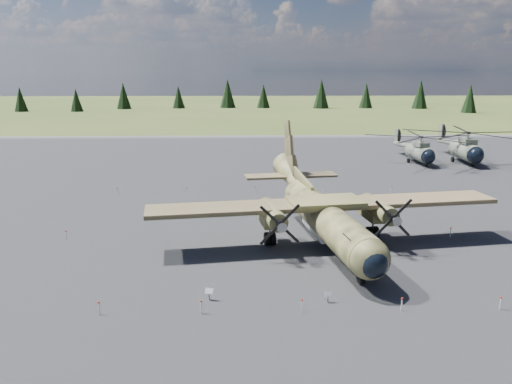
{
  "coord_description": "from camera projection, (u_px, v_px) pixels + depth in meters",
  "views": [
    {
      "loc": [
        -1.49,
        -40.66,
        14.05
      ],
      "look_at": [
        -0.32,
        2.0,
        3.64
      ],
      "focal_mm": 35.0,
      "sensor_mm": 36.0,
      "label": 1
    }
  ],
  "objects": [
    {
      "name": "helicopter_mid",
      "position": [
        466.0,
        141.0,
        76.7
      ],
      "size": [
        20.49,
        23.55,
        4.98
      ],
      "rotation": [
        0.0,
        0.0,
        -0.05
      ],
      "color": "slate",
      "rests_on": "ground"
    },
    {
      "name": "apron",
      "position": [
        257.0,
        208.0,
        52.57
      ],
      "size": [
        120.0,
        120.0,
        0.04
      ],
      "primitive_type": "cube",
      "color": "#555559",
      "rests_on": "ground"
    },
    {
      "name": "transport_plane",
      "position": [
        321.0,
        209.0,
        41.93
      ],
      "size": [
        29.09,
        26.24,
        9.57
      ],
      "rotation": [
        0.0,
        0.0,
        0.15
      ],
      "color": "#3B3C20",
      "rests_on": "ground"
    },
    {
      "name": "barrier_fence",
      "position": [
        255.0,
        233.0,
        42.65
      ],
      "size": [
        33.12,
        29.62,
        0.85
      ],
      "color": "silver",
      "rests_on": "ground"
    },
    {
      "name": "info_placard_right",
      "position": [
        328.0,
        295.0,
        30.96
      ],
      "size": [
        0.48,
        0.27,
        0.72
      ],
      "rotation": [
        0.0,
        0.0,
        0.18
      ],
      "color": "gray",
      "rests_on": "ground"
    },
    {
      "name": "info_placard_left",
      "position": [
        209.0,
        292.0,
        31.25
      ],
      "size": [
        0.54,
        0.31,
        0.81
      ],
      "rotation": [
        0.0,
        0.0,
        -0.19
      ],
      "color": "gray",
      "rests_on": "ground"
    },
    {
      "name": "helicopter_near",
      "position": [
        420.0,
        144.0,
        76.54
      ],
      "size": [
        17.98,
        20.6,
        4.34
      ],
      "rotation": [
        0.0,
        0.0,
        0.06
      ],
      "color": "slate",
      "rests_on": "ground"
    },
    {
      "name": "treeline",
      "position": [
        264.0,
        178.0,
        44.41
      ],
      "size": [
        327.49,
        314.64,
        10.95
      ],
      "color": "black",
      "rests_on": "ground"
    },
    {
      "name": "ground",
      "position": [
        260.0,
        239.0,
        42.86
      ],
      "size": [
        500.0,
        500.0,
        0.0
      ],
      "primitive_type": "plane",
      "color": "#555E29",
      "rests_on": "ground"
    }
  ]
}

